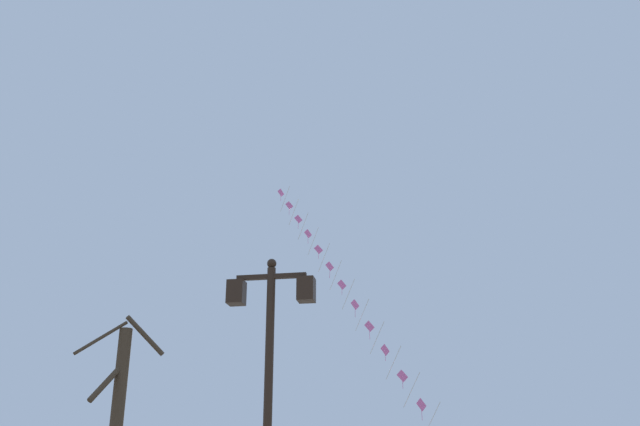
# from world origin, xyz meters

# --- Properties ---
(twin_lantern_lamp_post) EXTENTS (1.47, 0.28, 4.99)m
(twin_lantern_lamp_post) POSITION_xyz_m (-2.30, 8.68, 3.45)
(twin_lantern_lamp_post) COLOR black
(twin_lantern_lamp_post) RESTS_ON ground_plane
(kite_train) EXTENTS (10.53, 12.71, 17.91)m
(kite_train) POSITION_xyz_m (-3.58, 29.18, 9.67)
(kite_train) COLOR brown
(kite_train) RESTS_ON ground_plane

